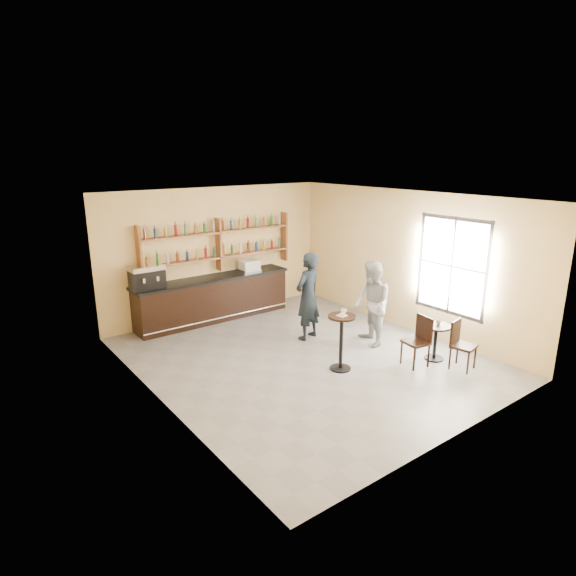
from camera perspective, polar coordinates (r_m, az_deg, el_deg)
floor at (r=9.83m, az=1.89°, el=-8.25°), size 7.00×7.00×0.00m
ceiling at (r=9.01m, az=2.08°, el=10.67°), size 7.00×7.00×0.00m
wall_back at (r=12.14m, az=-8.47°, el=4.22°), size 7.00×0.00×7.00m
wall_front at (r=7.05m, az=20.19°, el=-5.17°), size 7.00×0.00×7.00m
wall_left at (r=7.84m, az=-15.38°, el=-2.66°), size 0.00×7.00×7.00m
wall_right at (r=11.37m, az=13.86°, el=3.14°), size 0.00×7.00×7.00m
window_pane at (r=10.65m, az=18.84°, el=2.45°), size 0.00×2.00×2.00m
window_frame at (r=10.64m, az=18.82°, el=2.45°), size 0.04×1.70×2.10m
shelf_unit at (r=11.99m, az=-8.21°, el=5.11°), size 4.00×0.26×1.40m
liquor_bottles at (r=11.96m, az=-8.24°, el=5.91°), size 3.68×0.10×1.00m
bar_counter at (r=11.95m, az=-8.82°, el=-1.23°), size 3.98×0.78×1.08m
espresso_machine at (r=11.10m, az=-16.39°, el=1.27°), size 0.78×0.54×0.52m
pastry_case at (r=12.29m, az=-4.61°, el=2.67°), size 0.53×0.45×0.28m
pedestal_table at (r=9.19m, az=6.31°, el=-6.46°), size 0.64×0.64×1.08m
napkin at (r=9.00m, az=6.41°, el=-3.26°), size 0.19×0.19×0.00m
donut at (r=8.99m, az=6.51°, el=-3.12°), size 0.14×0.14×0.04m
cup_pedestal at (r=9.14m, az=6.63°, el=-2.68°), size 0.11×0.11×0.09m
man_main at (r=10.50m, az=2.37°, el=-0.99°), size 0.80×0.63×1.94m
cafe_table at (r=10.06m, az=17.04°, el=-6.16°), size 0.72×0.72×0.72m
cup_cafe at (r=9.96m, az=17.40°, el=-3.88°), size 0.12×0.12×0.10m
chair_west at (r=9.63m, az=14.91°, el=-6.15°), size 0.49×0.49×0.99m
chair_south at (r=9.76m, az=20.11°, el=-6.44°), size 0.49×0.49×0.95m
patron_second at (r=10.31m, az=9.90°, el=-1.87°), size 0.97×1.08×1.83m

